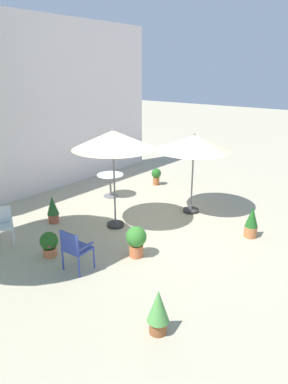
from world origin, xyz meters
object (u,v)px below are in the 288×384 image
object	(u,v)px
patio_umbrella_0	(113,141)
potted_plant_5	(53,209)
potted_plant_1	(136,240)
cafe_table_0	(110,181)
potted_plant_0	(156,175)
potted_plant_2	(49,243)
patio_chair_1	(75,247)
potted_plant_4	(252,222)
potted_plant_3	(158,310)
patio_chair_0	(3,223)
patio_umbrella_1	(194,144)

from	to	relation	value
patio_umbrella_0	potted_plant_5	world-z (taller)	patio_umbrella_0
potted_plant_1	cafe_table_0	bearing A→B (deg)	52.25
potted_plant_0	potted_plant_2	size ratio (longest dim) A/B	1.06
patio_chair_1	potted_plant_1	distance (m)	1.33
potted_plant_4	potted_plant_2	bearing A→B (deg)	140.18
potted_plant_0	potted_plant_3	bearing A→B (deg)	-142.73
potted_plant_1	potted_plant_3	distance (m)	2.34
cafe_table_0	potted_plant_1	world-z (taller)	cafe_table_0
patio_chair_1	potted_plant_2	bearing A→B (deg)	87.57
patio_chair_1	potted_plant_3	distance (m)	2.35
patio_chair_0	potted_plant_3	xyz separation A→B (m)	(-0.13, -4.54, -0.10)
potted_plant_0	potted_plant_1	distance (m)	4.98
patio_umbrella_1	cafe_table_0	xyz separation A→B (m)	(-0.51, 2.65, -1.45)
patio_chair_1	potted_plant_4	bearing A→B (deg)	-30.10
patio_umbrella_0	cafe_table_0	world-z (taller)	patio_umbrella_0
cafe_table_0	patio_chair_1	world-z (taller)	patio_chair_1
patio_chair_0	potted_plant_2	size ratio (longest dim) A/B	1.54
cafe_table_0	potted_plant_5	bearing A→B (deg)	-174.70
potted_plant_3	potted_plant_4	bearing A→B (deg)	3.01
potted_plant_0	potted_plant_5	world-z (taller)	potted_plant_5
cafe_table_0	potted_plant_0	xyz separation A→B (m)	(1.85, -0.41, -0.17)
potted_plant_5	potted_plant_4	bearing A→B (deg)	-60.72
potted_plant_3	potted_plant_2	bearing A→B (deg)	82.87
potted_plant_1	potted_plant_5	distance (m)	2.84
cafe_table_0	potted_plant_5	distance (m)	2.40
potted_plant_2	potted_plant_0	bearing A→B (deg)	12.44
patio_chair_1	potted_plant_5	distance (m)	2.56
patio_umbrella_0	patio_chair_1	world-z (taller)	patio_umbrella_0
patio_chair_0	potted_plant_5	bearing A→B (deg)	1.80
patio_umbrella_0	patio_chair_1	xyz separation A→B (m)	(-2.03, -0.84, -1.70)
patio_umbrella_0	potted_plant_1	xyz separation A→B (m)	(-0.84, -1.40, -1.83)
patio_chair_1	potted_plant_4	xyz separation A→B (m)	(3.63, -2.11, -0.14)
potted_plant_2	patio_umbrella_1	bearing A→B (deg)	-14.68
patio_umbrella_0	potted_plant_4	distance (m)	3.82
patio_chair_1	potted_plant_2	distance (m)	0.92
cafe_table_0	patio_chair_0	distance (m)	3.81
potted_plant_0	patio_chair_1	bearing A→B (deg)	-159.01
patio_chair_0	patio_umbrella_0	bearing A→B (deg)	-31.44
patio_umbrella_0	potted_plant_1	size ratio (longest dim) A/B	3.66
patio_chair_0	potted_plant_4	world-z (taller)	patio_chair_0
patio_umbrella_0	patio_chair_0	distance (m)	3.17
potted_plant_3	potted_plant_5	world-z (taller)	potted_plant_3
patio_umbrella_0	patio_umbrella_1	bearing A→B (deg)	-26.15
patio_chair_0	potted_plant_1	size ratio (longest dim) A/B	1.24
patio_chair_1	potted_plant_4	distance (m)	4.20
cafe_table_0	potted_plant_0	size ratio (longest dim) A/B	1.40
patio_umbrella_1	cafe_table_0	bearing A→B (deg)	100.80
patio_chair_1	potted_plant_0	size ratio (longest dim) A/B	1.50
patio_umbrella_1	potted_plant_0	bearing A→B (deg)	59.08
patio_umbrella_1	potted_plant_5	size ratio (longest dim) A/B	3.04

